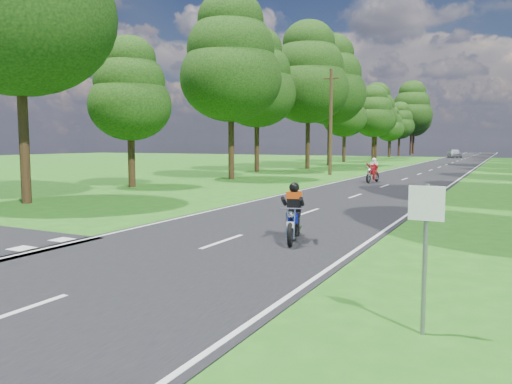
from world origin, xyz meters
The scene contains 9 objects.
ground centered at (0.00, 0.00, 0.00)m, with size 160.00×160.00×0.00m, color #236016.
main_road centered at (0.00, 50.00, 0.01)m, with size 7.00×140.00×0.02m, color black.
road_markings centered at (-0.14, 48.13, 0.02)m, with size 7.40×140.00×0.01m.
treeline centered at (1.43, 60.06, 8.25)m, with size 40.00×115.35×14.78m.
telegraph_pole centered at (-6.00, 28.00, 4.07)m, with size 1.20×0.26×8.00m.
road_sign centered at (5.50, -2.01, 1.34)m, with size 0.45×0.07×2.00m.
rider_near_blue centered at (1.57, 2.90, 0.76)m, with size 0.60×1.79×1.49m, color #0D1594, non-canonical shape.
rider_far_red centered at (-1.22, 22.10, 0.79)m, with size 0.61×1.84×1.53m, color #AC0D16, non-canonical shape.
distant_car centered at (-1.81, 76.58, 0.73)m, with size 1.67×4.14×1.41m, color silver.
Camera 1 is at (6.46, -8.68, 2.54)m, focal length 35.00 mm.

